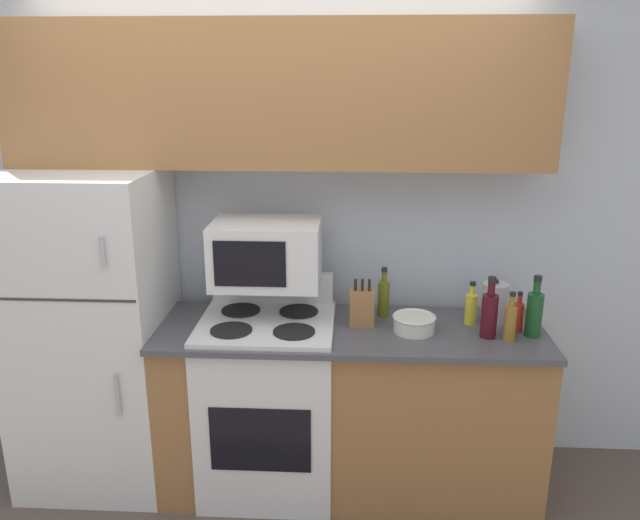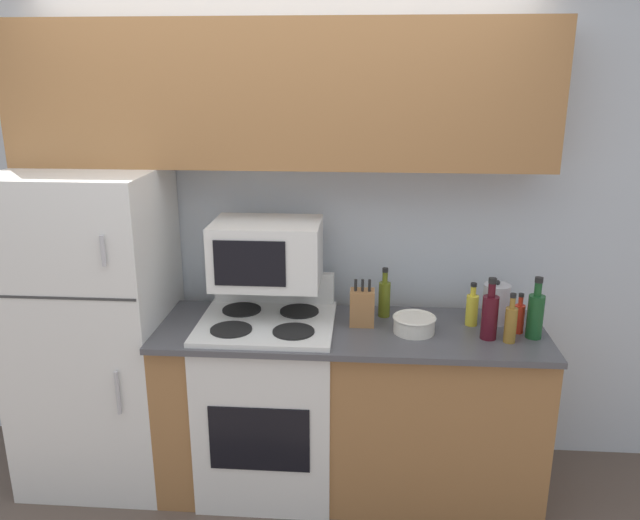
{
  "view_description": "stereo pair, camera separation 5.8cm",
  "coord_description": "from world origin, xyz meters",
  "px_view_note": "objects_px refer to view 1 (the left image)",
  "views": [
    {
      "loc": [
        0.38,
        -2.57,
        2.12
      ],
      "look_at": [
        0.22,
        0.27,
        1.26
      ],
      "focal_mm": 35.0,
      "sensor_mm": 36.0,
      "label": 1
    },
    {
      "loc": [
        0.44,
        -2.56,
        2.12
      ],
      "look_at": [
        0.22,
        0.27,
        1.26
      ],
      "focal_mm": 35.0,
      "sensor_mm": 36.0,
      "label": 2
    }
  ],
  "objects_px": {
    "microwave": "(266,253)",
    "knife_block": "(362,307)",
    "refrigerator": "(94,331)",
    "bottle_hot_sauce": "(518,316)",
    "bowl": "(414,323)",
    "bottle_olive_oil": "(384,297)",
    "bottle_vinegar": "(510,322)",
    "bottle_cooking_spray": "(471,307)",
    "kettle": "(495,302)",
    "bottle_wine_green": "(534,313)",
    "bottle_wine_red": "(489,314)",
    "stove": "(269,401)"
  },
  "relations": [
    {
      "from": "bottle_wine_green",
      "to": "bottle_olive_oil",
      "type": "distance_m",
      "value": 0.73
    },
    {
      "from": "bottle_wine_red",
      "to": "refrigerator",
      "type": "bearing_deg",
      "value": 176.04
    },
    {
      "from": "refrigerator",
      "to": "stove",
      "type": "bearing_deg",
      "value": -3.49
    },
    {
      "from": "kettle",
      "to": "bottle_vinegar",
      "type": "bearing_deg",
      "value": -85.31
    },
    {
      "from": "bottle_hot_sauce",
      "to": "kettle",
      "type": "relative_size",
      "value": 0.9
    },
    {
      "from": "microwave",
      "to": "bottle_vinegar",
      "type": "bearing_deg",
      "value": -10.34
    },
    {
      "from": "bottle_wine_green",
      "to": "bottle_hot_sauce",
      "type": "height_order",
      "value": "bottle_wine_green"
    },
    {
      "from": "microwave",
      "to": "knife_block",
      "type": "xyz_separation_m",
      "value": [
        0.48,
        -0.06,
        -0.25
      ]
    },
    {
      "from": "bottle_cooking_spray",
      "to": "bottle_olive_oil",
      "type": "relative_size",
      "value": 0.85
    },
    {
      "from": "microwave",
      "to": "bottle_hot_sauce",
      "type": "relative_size",
      "value": 2.66
    },
    {
      "from": "bottle_olive_oil",
      "to": "bottle_hot_sauce",
      "type": "height_order",
      "value": "bottle_olive_oil"
    },
    {
      "from": "refrigerator",
      "to": "knife_block",
      "type": "bearing_deg",
      "value": -0.62
    },
    {
      "from": "microwave",
      "to": "bottle_vinegar",
      "type": "distance_m",
      "value": 1.21
    },
    {
      "from": "stove",
      "to": "bottle_wine_red",
      "type": "xyz_separation_m",
      "value": [
        1.07,
        -0.08,
        0.54
      ]
    },
    {
      "from": "bottle_hot_sauce",
      "to": "refrigerator",
      "type": "bearing_deg",
      "value": 178.52
    },
    {
      "from": "bowl",
      "to": "bottle_olive_oil",
      "type": "distance_m",
      "value": 0.25
    },
    {
      "from": "bottle_cooking_spray",
      "to": "bowl",
      "type": "bearing_deg",
      "value": -158.3
    },
    {
      "from": "microwave",
      "to": "bottle_wine_red",
      "type": "height_order",
      "value": "microwave"
    },
    {
      "from": "stove",
      "to": "knife_block",
      "type": "height_order",
      "value": "knife_block"
    },
    {
      "from": "bottle_vinegar",
      "to": "kettle",
      "type": "xyz_separation_m",
      "value": [
        -0.02,
        0.24,
        0.0
      ]
    },
    {
      "from": "bowl",
      "to": "kettle",
      "type": "relative_size",
      "value": 0.95
    },
    {
      "from": "bottle_wine_red",
      "to": "bottle_vinegar",
      "type": "relative_size",
      "value": 1.25
    },
    {
      "from": "knife_block",
      "to": "bowl",
      "type": "distance_m",
      "value": 0.27
    },
    {
      "from": "bottle_wine_green",
      "to": "bottle_wine_red",
      "type": "distance_m",
      "value": 0.22
    },
    {
      "from": "bottle_cooking_spray",
      "to": "knife_block",
      "type": "bearing_deg",
      "value": -175.88
    },
    {
      "from": "refrigerator",
      "to": "bowl",
      "type": "distance_m",
      "value": 1.64
    },
    {
      "from": "stove",
      "to": "kettle",
      "type": "height_order",
      "value": "kettle"
    },
    {
      "from": "bottle_hot_sauce",
      "to": "bottle_vinegar",
      "type": "height_order",
      "value": "bottle_vinegar"
    },
    {
      "from": "refrigerator",
      "to": "bowl",
      "type": "bearing_deg",
      "value": -3.2
    },
    {
      "from": "bottle_wine_green",
      "to": "bottle_wine_red",
      "type": "relative_size",
      "value": 1.0
    },
    {
      "from": "refrigerator",
      "to": "bottle_olive_oil",
      "type": "bearing_deg",
      "value": 4.09
    },
    {
      "from": "knife_block",
      "to": "bottle_wine_green",
      "type": "distance_m",
      "value": 0.82
    },
    {
      "from": "bottle_cooking_spray",
      "to": "bottle_vinegar",
      "type": "bearing_deg",
      "value": -53.34
    },
    {
      "from": "kettle",
      "to": "bottle_cooking_spray",
      "type": "bearing_deg",
      "value": -158.63
    },
    {
      "from": "refrigerator",
      "to": "bottle_hot_sauce",
      "type": "height_order",
      "value": "refrigerator"
    },
    {
      "from": "bottle_olive_oil",
      "to": "bottle_hot_sauce",
      "type": "xyz_separation_m",
      "value": [
        0.64,
        -0.16,
        -0.02
      ]
    },
    {
      "from": "bottle_olive_oil",
      "to": "bottle_cooking_spray",
      "type": "bearing_deg",
      "value": -10.86
    },
    {
      "from": "bottle_vinegar",
      "to": "bottle_olive_oil",
      "type": "bearing_deg",
      "value": 154.23
    },
    {
      "from": "microwave",
      "to": "bottle_olive_oil",
      "type": "height_order",
      "value": "microwave"
    },
    {
      "from": "bottle_hot_sauce",
      "to": "knife_block",
      "type": "bearing_deg",
      "value": 176.94
    },
    {
      "from": "knife_block",
      "to": "bottle_cooking_spray",
      "type": "height_order",
      "value": "knife_block"
    },
    {
      "from": "knife_block",
      "to": "bottle_hot_sauce",
      "type": "distance_m",
      "value": 0.76
    },
    {
      "from": "knife_block",
      "to": "microwave",
      "type": "bearing_deg",
      "value": 173.26
    },
    {
      "from": "bowl",
      "to": "bottle_olive_oil",
      "type": "xyz_separation_m",
      "value": [
        -0.14,
        0.2,
        0.06
      ]
    },
    {
      "from": "bowl",
      "to": "refrigerator",
      "type": "bearing_deg",
      "value": 176.8
    },
    {
      "from": "kettle",
      "to": "bottle_wine_green",
      "type": "bearing_deg",
      "value": -51.47
    },
    {
      "from": "bowl",
      "to": "bottle_wine_red",
      "type": "height_order",
      "value": "bottle_wine_red"
    },
    {
      "from": "kettle",
      "to": "bottle_wine_red",
      "type": "bearing_deg",
      "value": -108.6
    },
    {
      "from": "refrigerator",
      "to": "bottle_olive_oil",
      "type": "relative_size",
      "value": 6.39
    },
    {
      "from": "kettle",
      "to": "stove",
      "type": "bearing_deg",
      "value": -173.57
    }
  ]
}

